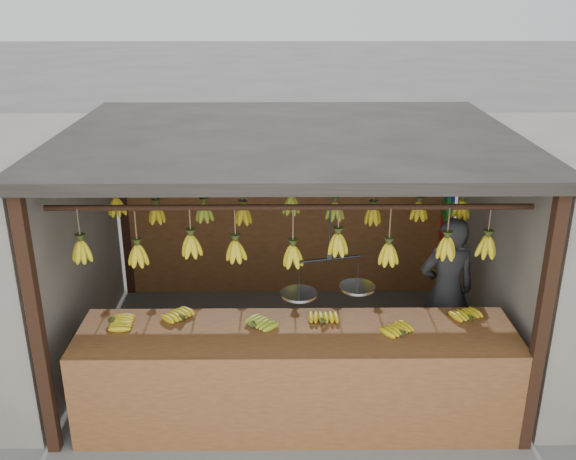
{
  "coord_description": "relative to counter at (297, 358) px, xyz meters",
  "views": [
    {
      "loc": [
        -0.06,
        -5.95,
        3.71
      ],
      "look_at": [
        0.0,
        0.3,
        1.3
      ],
      "focal_mm": 40.0,
      "sensor_mm": 36.0,
      "label": 1
    }
  ],
  "objects": [
    {
      "name": "stall",
      "position": [
        -0.06,
        1.56,
        1.26
      ],
      "size": [
        4.3,
        3.3,
        2.4
      ],
      "color": "black",
      "rests_on": "ground"
    },
    {
      "name": "hanging_bananas",
      "position": [
        -0.06,
        1.23,
        0.9
      ],
      "size": [
        3.63,
        2.2,
        0.39
      ],
      "color": "gold",
      "rests_on": "ground"
    },
    {
      "name": "balance_scale",
      "position": [
        0.27,
        0.23,
        0.56
      ],
      "size": [
        0.82,
        0.43,
        0.77
      ],
      "color": "black",
      "rests_on": "ground"
    },
    {
      "name": "bag_bundles",
      "position": [
        1.88,
        2.58,
        0.29
      ],
      "size": [
        0.08,
        0.26,
        1.3
      ],
      "color": "#1426BF",
      "rests_on": "ground"
    },
    {
      "name": "counter",
      "position": [
        0.0,
        0.0,
        0.0
      ],
      "size": [
        3.81,
        0.87,
        0.96
      ],
      "color": "brown",
      "rests_on": "ground"
    },
    {
      "name": "vendor",
      "position": [
        1.54,
        1.1,
        0.08
      ],
      "size": [
        0.61,
        0.44,
        1.59
      ],
      "primitive_type": "imported",
      "rotation": [
        0.0,
        0.0,
        3.24
      ],
      "color": "#262628",
      "rests_on": "ground"
    },
    {
      "name": "ground",
      "position": [
        -0.06,
        1.23,
        -0.71
      ],
      "size": [
        80.0,
        80.0,
        0.0
      ],
      "primitive_type": "plane",
      "color": "#5B5B57"
    }
  ]
}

